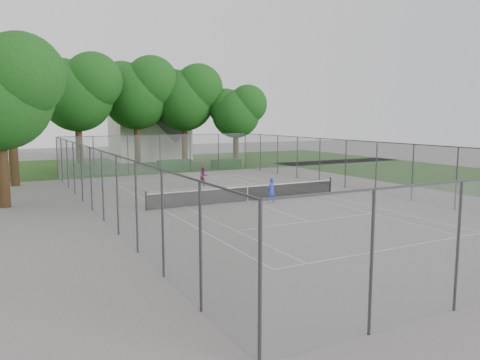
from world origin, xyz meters
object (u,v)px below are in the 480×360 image
house (149,124)px  woman_player (204,176)px  tennis_net (248,193)px  girl_player (271,190)px

house → woman_player: (-2.91, -23.22, -3.58)m
tennis_net → house: 30.97m
girl_player → house: bearing=-107.6°
tennis_net → house: size_ratio=1.20×
house → woman_player: bearing=-97.1°
woman_player → house: bearing=78.7°
tennis_net → woman_player: bearing=88.2°
house → tennis_net: bearing=-95.9°
house → woman_player: size_ratio=7.39×
house → girl_player: house is taller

